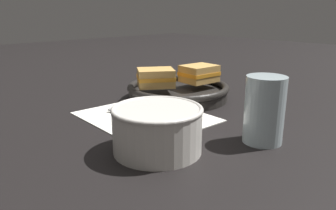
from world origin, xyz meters
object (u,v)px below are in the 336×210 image
skillet (178,91)px  sandwich_near_right (156,78)px  soup_bowl (157,127)px  spoon (149,116)px  sandwich_near_left (199,74)px  drinking_glass (264,110)px

skillet → sandwich_near_right: (-0.02, -0.06, 0.04)m
soup_bowl → spoon: size_ratio=1.03×
sandwich_near_left → sandwich_near_right: (-0.04, -0.13, 0.00)m
skillet → sandwich_near_left: (0.02, 0.06, 0.04)m
sandwich_near_right → spoon: bearing=-48.1°
spoon → drinking_glass: 0.26m
skillet → sandwich_near_left: 0.08m
spoon → soup_bowl: bearing=-55.8°
soup_bowl → spoon: 0.18m
sandwich_near_right → drinking_glass: (0.34, -0.04, -0.00)m
soup_bowl → sandwich_near_right: (-0.24, 0.21, 0.02)m
soup_bowl → drinking_glass: size_ratio=1.26×
sandwich_near_left → soup_bowl: bearing=-59.2°
sandwich_near_left → skillet: bearing=-107.6°
skillet → sandwich_near_left: bearing=72.4°
spoon → sandwich_near_right: sandwich_near_right is taller
soup_bowl → spoon: bearing=144.8°
soup_bowl → skillet: size_ratio=0.56×
soup_bowl → sandwich_near_left: size_ratio=1.55×
sandwich_near_right → soup_bowl: bearing=-41.1°
spoon → sandwich_near_right: size_ratio=1.24×
spoon → drinking_glass: drinking_glass is taller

